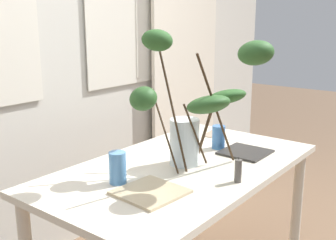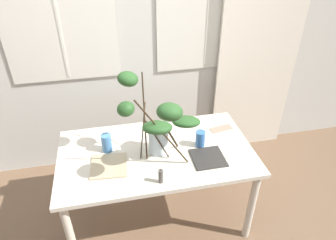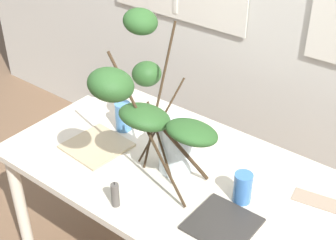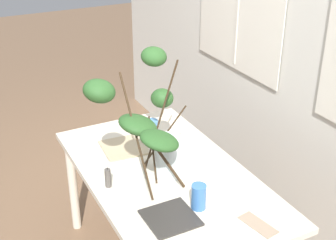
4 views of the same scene
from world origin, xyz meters
name	(u,v)px [view 1 (image 1 of 4)]	position (x,y,z in m)	size (l,w,h in m)	color
back_wall_with_windows	(54,8)	(0.00, 0.95, 1.50)	(5.06, 0.14, 2.99)	beige
curtain_sheer_side	(186,54)	(1.18, 0.82, 1.16)	(0.84, 0.03, 2.33)	silver
dining_table	(182,181)	(0.00, 0.00, 0.65)	(1.48, 0.84, 0.73)	beige
vase_with_branches	(197,106)	(0.00, -0.09, 1.04)	(0.62, 0.61, 0.68)	silver
drinking_glass_blue_left	(118,168)	(-0.36, 0.09, 0.80)	(0.08, 0.08, 0.14)	#4C84BC
drinking_glass_blue_right	(219,137)	(0.35, 0.00, 0.80)	(0.07, 0.07, 0.13)	#386BAD
plate_square_left	(150,192)	(-0.36, -0.10, 0.74)	(0.26, 0.26, 0.01)	tan
plate_square_right	(245,152)	(0.36, -0.16, 0.74)	(0.24, 0.24, 0.01)	#2D2B28
napkin_folded	(214,133)	(0.59, 0.18, 0.73)	(0.19, 0.08, 0.00)	gray
pillar_candle	(238,171)	(-0.03, -0.33, 0.78)	(0.03, 0.03, 0.12)	#514C47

